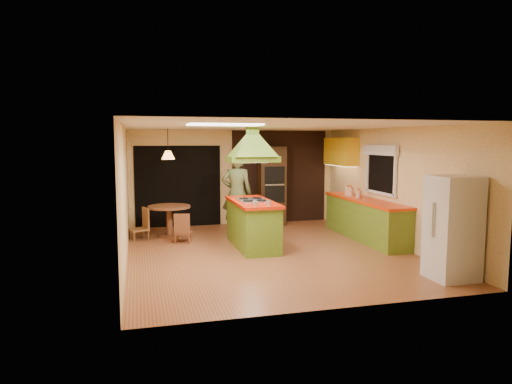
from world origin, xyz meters
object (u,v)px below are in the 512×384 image
object	(u,v)px
man	(237,194)
refrigerator	(453,228)
canister_large	(351,192)
dining_table	(169,215)
kitchen_island	(253,224)
wall_oven	(272,186)

from	to	relation	value
man	refrigerator	xyz separation A→B (m)	(2.60, -4.32, -0.15)
man	canister_large	world-z (taller)	man
refrigerator	dining_table	xyz separation A→B (m)	(-4.17, 4.45, -0.32)
kitchen_island	wall_oven	bearing A→B (deg)	65.24
man	canister_large	bearing A→B (deg)	-179.03
man	wall_oven	xyz separation A→B (m)	(1.19, 1.12, 0.05)
wall_oven	canister_large	bearing A→B (deg)	-46.38
man	refrigerator	world-z (taller)	man
man	wall_oven	distance (m)	1.63
wall_oven	canister_large	world-z (taller)	wall_oven
man	dining_table	xyz separation A→B (m)	(-1.57, 0.13, -0.47)
refrigerator	wall_oven	xyz separation A→B (m)	(-1.41, 5.44, 0.20)
refrigerator	wall_oven	world-z (taller)	wall_oven
refrigerator	wall_oven	size ratio (longest dim) A/B	0.81
man	dining_table	size ratio (longest dim) A/B	2.02
kitchen_island	man	distance (m)	1.42
refrigerator	wall_oven	distance (m)	5.62
kitchen_island	canister_large	size ratio (longest dim) A/B	9.96
canister_large	refrigerator	bearing A→B (deg)	-90.75
dining_table	canister_large	distance (m)	4.31
refrigerator	canister_large	size ratio (longest dim) A/B	8.42
canister_large	man	bearing A→B (deg)	167.55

